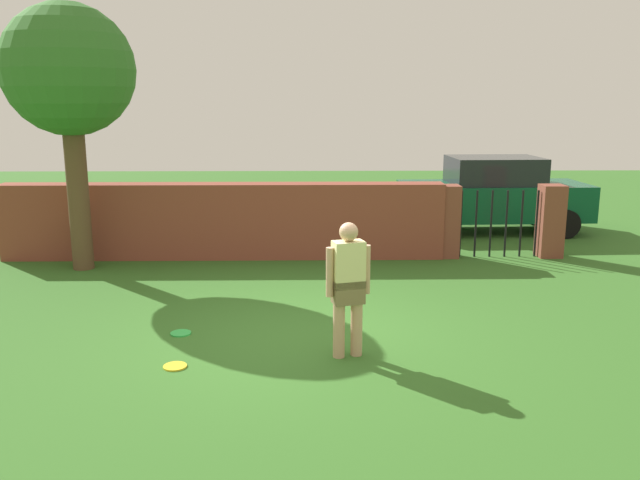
# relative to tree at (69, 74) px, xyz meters

# --- Properties ---
(ground_plane) EXTENTS (40.00, 40.00, 0.00)m
(ground_plane) POSITION_rel_tree_xyz_m (3.95, -3.58, -3.42)
(ground_plane) COLOR #336623
(brick_wall) EXTENTS (8.38, 0.50, 1.44)m
(brick_wall) POSITION_rel_tree_xyz_m (2.45, 0.78, -2.70)
(brick_wall) COLOR brown
(brick_wall) RESTS_ON ground
(tree) EXTENTS (2.24, 2.24, 4.61)m
(tree) POSITION_rel_tree_xyz_m (0.00, 0.00, 0.00)
(tree) COLOR brown
(tree) RESTS_ON ground
(person) EXTENTS (0.52, 0.31, 1.62)m
(person) POSITION_rel_tree_xyz_m (4.54, -4.20, -2.53)
(person) COLOR tan
(person) RESTS_ON ground
(fence_gate) EXTENTS (2.45, 0.44, 1.40)m
(fence_gate) POSITION_rel_tree_xyz_m (7.74, 0.78, -2.72)
(fence_gate) COLOR brown
(fence_gate) RESTS_ON ground
(car) EXTENTS (4.26, 2.04, 1.72)m
(car) POSITION_rel_tree_xyz_m (8.31, 3.26, -2.56)
(car) COLOR #0C4C2D
(car) RESTS_ON ground
(frisbee_yellow) EXTENTS (0.27, 0.27, 0.02)m
(frisbee_yellow) POSITION_rel_tree_xyz_m (2.54, -4.50, -3.41)
(frisbee_yellow) COLOR yellow
(frisbee_yellow) RESTS_ON ground
(frisbee_green) EXTENTS (0.27, 0.27, 0.02)m
(frisbee_green) POSITION_rel_tree_xyz_m (2.40, -3.42, -3.41)
(frisbee_green) COLOR green
(frisbee_green) RESTS_ON ground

